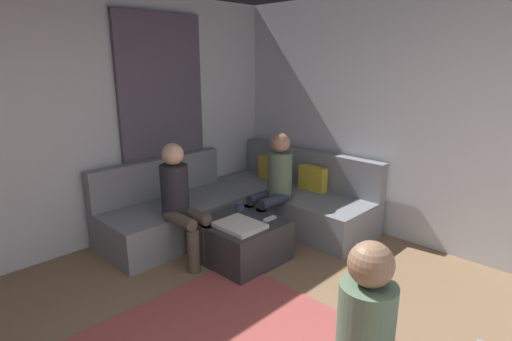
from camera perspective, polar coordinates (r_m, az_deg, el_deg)
wall_back at (r=4.45m, az=28.02°, el=5.49°), size 6.00×0.12×2.70m
wall_left at (r=4.42m, az=-28.19°, el=5.40°), size 0.12×6.00×2.70m
curtain_panel at (r=4.88m, az=-13.04°, el=6.46°), size 0.06×1.10×2.50m
sectional_couch at (r=4.89m, az=-1.74°, el=-4.89°), size 2.10×2.55×0.87m
ottoman at (r=4.14m, az=-2.02°, el=-9.89°), size 0.76×0.76×0.42m
folded_blanket at (r=3.90m, az=-2.32°, el=-7.83°), size 0.44×0.36×0.04m
coffee_mug at (r=4.30m, az=-2.34°, el=-5.17°), size 0.08×0.08×0.10m
game_remote at (r=4.08m, az=1.96°, el=-6.89°), size 0.05×0.15×0.02m
person_on_couch_back at (r=4.52m, az=2.59°, el=-1.59°), size 0.30×0.60×1.20m
person_on_couch_side at (r=4.05m, az=-10.70°, el=-3.89°), size 0.60×0.30×1.20m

